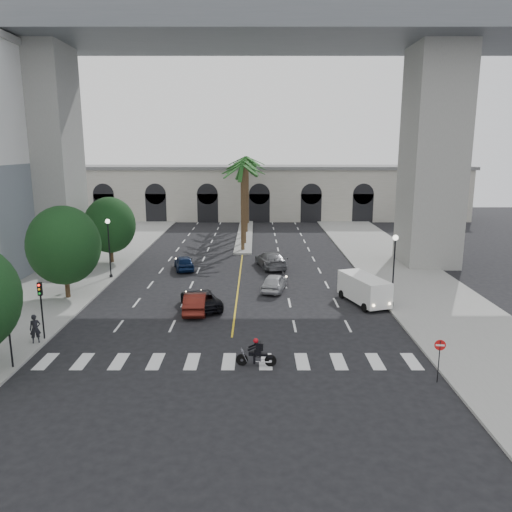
{
  "coord_description": "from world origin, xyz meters",
  "views": [
    {
      "loc": [
        1.49,
        -26.84,
        11.44
      ],
      "look_at": [
        1.48,
        6.0,
        4.26
      ],
      "focal_mm": 35.0,
      "sensor_mm": 36.0,
      "label": 1
    }
  ],
  "objects": [
    {
      "name": "sidewalk_left",
      "position": [
        -15.0,
        15.0,
        0.07
      ],
      "size": [
        8.0,
        100.0,
        0.15
      ],
      "primitive_type": "cube",
      "color": "gray",
      "rests_on": "ground"
    },
    {
      "name": "traffic_signal_far",
      "position": [
        -11.3,
        1.5,
        2.51
      ],
      "size": [
        0.25,
        0.18,
        3.65
      ],
      "color": "black",
      "rests_on": "ground"
    },
    {
      "name": "bridge",
      "position": [
        3.42,
        22.0,
        18.51
      ],
      "size": [
        75.0,
        13.0,
        26.0
      ],
      "color": "gray",
      "rests_on": "ground"
    },
    {
      "name": "car_c",
      "position": [
        -2.53,
        7.77,
        0.67
      ],
      "size": [
        3.79,
        5.31,
        1.34
      ],
      "primitive_type": "imported",
      "rotation": [
        0.0,
        0.0,
        3.5
      ],
      "color": "black",
      "rests_on": "ground"
    },
    {
      "name": "sidewalk_right",
      "position": [
        15.0,
        15.0,
        0.07
      ],
      "size": [
        8.0,
        100.0,
        0.15
      ],
      "primitive_type": "cube",
      "color": "gray",
      "rests_on": "ground"
    },
    {
      "name": "motorcycle_rider",
      "position": [
        1.56,
        -2.06,
        0.71
      ],
      "size": [
        2.17,
        0.59,
        1.56
      ],
      "rotation": [
        0.0,
        0.0,
        -0.08
      ],
      "color": "black",
      "rests_on": "ground"
    },
    {
      "name": "lamp_post_right",
      "position": [
        11.4,
        8.0,
        3.22
      ],
      "size": [
        0.4,
        0.4,
        5.35
      ],
      "color": "black",
      "rests_on": "ground"
    },
    {
      "name": "palm_e",
      "position": [
        -0.1,
        44.0,
        9.19
      ],
      "size": [
        3.2,
        3.2,
        10.4
      ],
      "color": "#47331E",
      "rests_on": "ground"
    },
    {
      "name": "car_b",
      "position": [
        -2.79,
        6.88,
        0.72
      ],
      "size": [
        1.7,
        4.42,
        1.44
      ],
      "primitive_type": "imported",
      "rotation": [
        0.0,
        0.0,
        3.18
      ],
      "color": "#521610",
      "rests_on": "ground"
    },
    {
      "name": "palm_a",
      "position": [
        0.0,
        28.0,
        9.1
      ],
      "size": [
        3.2,
        3.2,
        10.3
      ],
      "color": "#47331E",
      "rests_on": "ground"
    },
    {
      "name": "palm_b",
      "position": [
        0.1,
        32.0,
        9.37
      ],
      "size": [
        3.2,
        3.2,
        10.6
      ],
      "color": "#47331E",
      "rests_on": "ground"
    },
    {
      "name": "car_d",
      "position": [
        2.92,
        20.19,
        0.78
      ],
      "size": [
        3.34,
        5.76,
        1.57
      ],
      "primitive_type": "imported",
      "rotation": [
        0.0,
        0.0,
        3.37
      ],
      "color": "slate",
      "rests_on": "ground"
    },
    {
      "name": "car_e",
      "position": [
        -5.36,
        19.3,
        0.7
      ],
      "size": [
        2.57,
        4.38,
        1.4
      ],
      "primitive_type": "imported",
      "rotation": [
        0.0,
        0.0,
        3.38
      ],
      "color": "#0E1F44",
      "rests_on": "ground"
    },
    {
      "name": "pedestrian_b",
      "position": [
        -15.78,
        7.09,
        1.06
      ],
      "size": [
        1.08,
        0.96,
        1.83
      ],
      "primitive_type": "imported",
      "rotation": [
        0.0,
        0.0,
        -0.37
      ],
      "color": "black",
      "rests_on": "sidewalk_left"
    },
    {
      "name": "cargo_van",
      "position": [
        9.51,
        8.76,
        1.17
      ],
      "size": [
        3.27,
        5.24,
        2.09
      ],
      "rotation": [
        0.0,
        0.0,
        0.32
      ],
      "color": "white",
      "rests_on": "ground"
    },
    {
      "name": "street_tree_far",
      "position": [
        -13.0,
        22.0,
        3.9
      ],
      "size": [
        5.04,
        5.04,
        6.68
      ],
      "color": "#382616",
      "rests_on": "ground"
    },
    {
      "name": "pedestrian_a",
      "position": [
        -11.5,
        0.84,
        1.0
      ],
      "size": [
        0.74,
        0.63,
        1.71
      ],
      "primitive_type": "imported",
      "rotation": [
        0.0,
        0.0,
        0.42
      ],
      "color": "black",
      "rests_on": "sidewalk_left"
    },
    {
      "name": "palm_c",
      "position": [
        -0.2,
        36.0,
        8.91
      ],
      "size": [
        3.2,
        3.2,
        10.1
      ],
      "color": "#47331E",
      "rests_on": "ground"
    },
    {
      "name": "pier_building",
      "position": [
        0.0,
        55.0,
        4.27
      ],
      "size": [
        71.0,
        10.5,
        8.5
      ],
      "color": "beige",
      "rests_on": "ground"
    },
    {
      "name": "ground",
      "position": [
        0.0,
        0.0,
        0.0
      ],
      "size": [
        140.0,
        140.0,
        0.0
      ],
      "primitive_type": "plane",
      "color": "black",
      "rests_on": "ground"
    },
    {
      "name": "lamp_post_left_far",
      "position": [
        -11.4,
        16.0,
        3.22
      ],
      "size": [
        0.4,
        0.4,
        5.35
      ],
      "color": "black",
      "rests_on": "ground"
    },
    {
      "name": "traffic_signal_near",
      "position": [
        -11.3,
        -2.5,
        2.51
      ],
      "size": [
        0.25,
        0.18,
        3.65
      ],
      "color": "black",
      "rests_on": "ground"
    },
    {
      "name": "do_not_enter_sign",
      "position": [
        10.5,
        -3.96,
        1.63
      ],
      "size": [
        0.55,
        0.1,
        2.24
      ],
      "rotation": [
        0.0,
        0.0,
        -0.13
      ],
      "color": "black",
      "rests_on": "ground"
    },
    {
      "name": "palm_d",
      "position": [
        0.15,
        40.0,
        9.65
      ],
      "size": [
        3.2,
        3.2,
        10.9
      ],
      "color": "#47331E",
      "rests_on": "ground"
    },
    {
      "name": "median",
      "position": [
        0.0,
        38.0,
        0.1
      ],
      "size": [
        2.0,
        24.0,
        0.2
      ],
      "primitive_type": "cube",
      "color": "gray",
      "rests_on": "ground"
    },
    {
      "name": "palm_f",
      "position": [
        0.2,
        48.0,
        9.46
      ],
      "size": [
        3.2,
        3.2,
        10.7
      ],
      "color": "#47331E",
      "rests_on": "ground"
    },
    {
      "name": "street_tree_mid",
      "position": [
        -13.0,
        10.0,
        4.21
      ],
      "size": [
        5.44,
        5.44,
        7.21
      ],
      "color": "#382616",
      "rests_on": "ground"
    },
    {
      "name": "car_a",
      "position": [
        2.99,
        12.27,
        0.7
      ],
      "size": [
        2.54,
        4.38,
        1.4
      ],
      "primitive_type": "imported",
      "rotation": [
        0.0,
        0.0,
        2.92
      ],
      "color": "#B1B2B6",
      "rests_on": "ground"
    }
  ]
}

